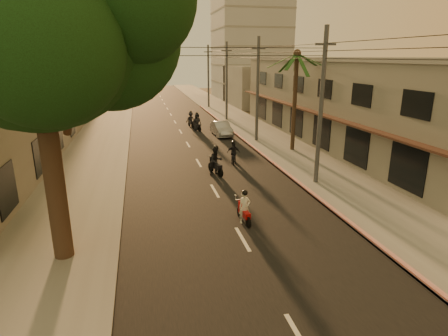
% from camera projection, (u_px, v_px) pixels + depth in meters
% --- Properties ---
extents(ground, '(160.00, 160.00, 0.00)m').
position_uv_depth(ground, '(257.00, 264.00, 13.81)').
color(ground, '#383023').
rests_on(ground, ground).
extents(road, '(10.00, 140.00, 0.02)m').
position_uv_depth(road, '(188.00, 145.00, 32.52)').
color(road, black).
rests_on(road, ground).
extents(sidewalk_right, '(5.00, 140.00, 0.12)m').
position_uv_depth(sidewalk_right, '(270.00, 140.00, 34.06)').
color(sidewalk_right, slate).
rests_on(sidewalk_right, ground).
extents(sidewalk_left, '(5.00, 140.00, 0.12)m').
position_uv_depth(sidewalk_left, '(98.00, 148.00, 30.94)').
color(sidewalk_left, slate).
rests_on(sidewalk_left, ground).
extents(curb_stripe, '(0.20, 60.00, 0.20)m').
position_uv_depth(curb_stripe, '(262.00, 154.00, 28.88)').
color(curb_stripe, red).
rests_on(curb_stripe, ground).
extents(shophouse_row, '(8.80, 34.20, 7.30)m').
position_uv_depth(shophouse_row, '(349.00, 101.00, 32.51)').
color(shophouse_row, gray).
rests_on(shophouse_row, ground).
extents(distant_tower, '(12.10, 12.10, 28.00)m').
position_uv_depth(distant_tower, '(251.00, 17.00, 65.52)').
color(distant_tower, '#B7B5B2').
rests_on(distant_tower, ground).
extents(broadleaf_tree, '(9.60, 8.70, 12.10)m').
position_uv_depth(broadleaf_tree, '(47.00, 20.00, 12.02)').
color(broadleaf_tree, black).
rests_on(broadleaf_tree, ground).
extents(palm_tree, '(5.00, 5.00, 8.20)m').
position_uv_depth(palm_tree, '(297.00, 59.00, 28.40)').
color(palm_tree, black).
rests_on(palm_tree, ground).
extents(utility_poles, '(1.20, 48.26, 9.00)m').
position_uv_depth(utility_poles, '(258.00, 67.00, 31.94)').
color(utility_poles, '#38383A').
rests_on(utility_poles, ground).
extents(filler_right, '(8.00, 14.00, 6.00)m').
position_uv_depth(filler_right, '(257.00, 86.00, 57.96)').
color(filler_right, gray).
rests_on(filler_right, ground).
extents(filler_left_near, '(8.00, 14.00, 4.40)m').
position_uv_depth(filler_left_near, '(48.00, 104.00, 42.07)').
color(filler_left_near, gray).
rests_on(filler_left_near, ground).
extents(filler_left_far, '(8.00, 14.00, 7.00)m').
position_uv_depth(filler_left_far, '(72.00, 82.00, 58.53)').
color(filler_left_far, gray).
rests_on(filler_left_far, ground).
extents(scooter_red, '(0.66, 1.64, 1.61)m').
position_uv_depth(scooter_red, '(244.00, 208.00, 17.06)').
color(scooter_red, black).
rests_on(scooter_red, ground).
extents(scooter_mid_a, '(1.25, 1.93, 1.95)m').
position_uv_depth(scooter_mid_a, '(216.00, 161.00, 24.04)').
color(scooter_mid_a, black).
rests_on(scooter_mid_a, ground).
extents(scooter_mid_b, '(1.09, 1.65, 1.65)m').
position_uv_depth(scooter_mid_b, '(233.00, 153.00, 26.67)').
color(scooter_mid_b, black).
rests_on(scooter_mid_b, ground).
extents(scooter_far_a, '(1.17, 1.88, 1.90)m').
position_uv_depth(scooter_far_a, '(197.00, 122.00, 38.40)').
color(scooter_far_a, black).
rests_on(scooter_far_a, ground).
extents(scooter_far_b, '(1.25, 1.77, 1.74)m').
position_uv_depth(scooter_far_b, '(191.00, 120.00, 40.42)').
color(scooter_far_b, black).
rests_on(scooter_far_b, ground).
extents(parked_car, '(1.71, 4.22, 1.36)m').
position_uv_depth(parked_car, '(221.00, 129.00, 36.08)').
color(parked_car, '#999BA1').
rests_on(parked_car, ground).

